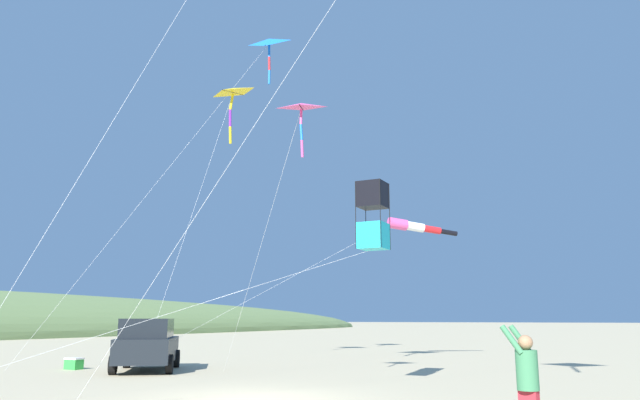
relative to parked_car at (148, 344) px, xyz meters
name	(u,v)px	position (x,y,z in m)	size (l,w,h in m)	color
ground_plane	(251,399)	(-7.66, 4.54, -0.95)	(600.00, 600.00, 0.00)	#C6B58C
parked_car	(148,344)	(0.00, 0.00, 0.00)	(4.06, 4.55, 1.85)	black
cooler_box	(74,364)	(2.91, 0.72, -0.74)	(0.62, 0.42, 0.42)	green
person_adult_flyer	(527,377)	(-14.27, 6.55, 0.00)	(0.59, 0.49, 1.75)	#B72833
kite_delta_striped_overhead	(268,43)	(-1.70, -4.98, 13.46)	(7.31, 7.80, 14.90)	blue
kite_box_magenta_far_left	(373,216)	(-9.70, 1.87, 3.65)	(6.28, 10.58, 5.52)	black
kite_windsock_white_trailing	(413,227)	(-6.66, -10.13, 5.17)	(8.85, 12.95, 6.53)	#EF4C93
kite_delta_orange_high_right	(301,108)	(-7.90, 2.69, 6.76)	(5.95, 4.36, 7.92)	#EF4C93
kite_delta_checkered_midright	(233,93)	(-0.80, -3.55, 10.69)	(1.75, 4.57, 11.95)	yellow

